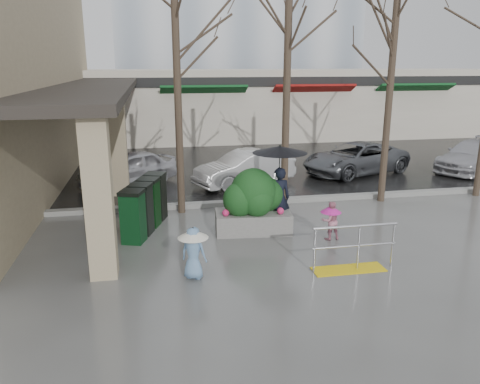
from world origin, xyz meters
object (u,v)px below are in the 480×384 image
object	(u,v)px
tree_mideast	(394,46)
child_blue	(193,248)
child_pink	(331,218)
woman	(279,175)
car_c	(356,158)
handrail	(352,253)
tree_midwest	(288,31)
news_boxes	(145,206)
car_d	(473,156)
car_a	(128,168)
tree_west	(176,36)
car_b	(245,168)
planter	(253,202)

from	to	relation	value
tree_mideast	child_blue	size ratio (longest dim) A/B	5.80
tree_mideast	child_pink	size ratio (longest dim) A/B	6.52
woman	car_c	world-z (taller)	woman
handrail	tree_mideast	distance (m)	7.28
tree_midwest	news_boxes	size ratio (longest dim) A/B	2.85
woman	car_d	bearing A→B (deg)	-148.84
tree_mideast	car_a	bearing A→B (deg)	156.10
tree_west	news_boxes	size ratio (longest dim) A/B	2.77
child_blue	car_a	bearing A→B (deg)	-51.04
tree_mideast	car_c	size ratio (longest dim) A/B	1.43
car_a	car_c	bearing A→B (deg)	57.75
news_boxes	car_b	world-z (taller)	news_boxes
tree_west	car_c	size ratio (longest dim) A/B	1.50
tree_mideast	news_boxes	size ratio (longest dim) A/B	2.64
handrail	car_b	size ratio (longest dim) A/B	0.50
news_boxes	car_a	xyz separation A→B (m)	(-0.65, 4.99, -0.04)
car_b	car_c	distance (m)	4.89
handrail	news_boxes	xyz separation A→B (m)	(-4.41, 3.44, 0.30)
woman	child_blue	bearing A→B (deg)	48.88
news_boxes	tree_west	bearing A→B (deg)	70.72
handrail	car_a	distance (m)	9.84
tree_west	tree_mideast	bearing A→B (deg)	0.00
tree_west	car_b	size ratio (longest dim) A/B	1.78
woman	planter	xyz separation A→B (m)	(-0.73, -0.13, -0.65)
woman	car_c	distance (m)	7.57
car_b	car_d	world-z (taller)	same
tree_midwest	car_c	world-z (taller)	tree_midwest
child_blue	car_d	bearing A→B (deg)	-119.59
child_pink	planter	bearing A→B (deg)	-32.02
tree_mideast	planter	world-z (taller)	tree_mideast
tree_midwest	woman	bearing A→B (deg)	-110.22
car_c	planter	bearing A→B (deg)	-63.18
tree_mideast	car_c	xyz separation A→B (m)	(0.81, 3.86, -4.23)
woman	car_c	size ratio (longest dim) A/B	0.51
tree_mideast	car_b	xyz separation A→B (m)	(-3.98, 2.88, -4.23)
handrail	woman	world-z (taller)	woman
handrail	car_d	distance (m)	12.20
tree_west	child_pink	size ratio (longest dim) A/B	6.82
child_pink	car_b	size ratio (longest dim) A/B	0.26
tree_west	child_blue	size ratio (longest dim) A/B	6.07
woman	tree_midwest	bearing A→B (deg)	-107.52
tree_midwest	car_a	distance (m)	7.64
car_c	child_blue	bearing A→B (deg)	-61.12
child_blue	woman	bearing A→B (deg)	-106.22
planter	car_d	xyz separation A→B (m)	(10.59, 5.47, -0.20)
child_blue	news_boxes	distance (m)	3.36
tree_midwest	child_blue	distance (m)	7.23
car_a	car_c	distance (m)	9.01
woman	child_blue	size ratio (longest dim) A/B	2.06
child_blue	news_boxes	world-z (taller)	news_boxes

